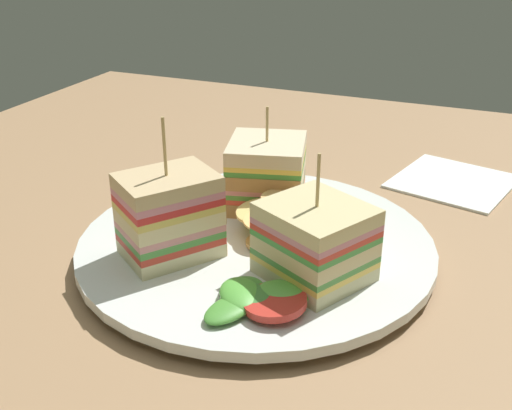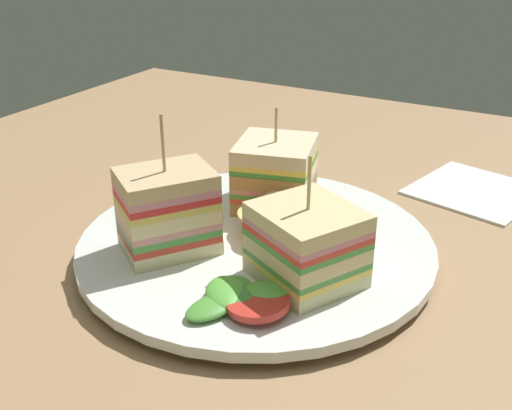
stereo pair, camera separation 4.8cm
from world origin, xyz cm
name	(u,v)px [view 1 (the left image)]	position (x,y,z in cm)	size (l,w,h in cm)	color
ground_plane	(256,265)	(0.00, 0.00, -0.90)	(97.68, 95.04, 1.80)	#A27B56
plate	(256,246)	(0.00, 0.00, 0.90)	(28.10, 28.10, 1.48)	silver
sandwich_wedge_0	(170,216)	(4.55, -5.02, 4.70)	(8.52, 8.12, 10.78)	beige
sandwich_wedge_1	(315,242)	(3.41, 5.84, 4.21)	(8.67, 8.95, 9.29)	beige
sandwich_wedge_2	(267,173)	(-6.55, -1.71, 4.37)	(8.27, 7.93, 8.85)	beige
chip_pile	(266,217)	(-1.32, 0.31, 2.93)	(7.88, 6.74, 2.92)	#DEB067
salad_garnish	(257,297)	(8.27, 3.49, 2.05)	(6.93, 7.01, 1.37)	#408137
napkin	(453,180)	(-21.28, 12.89, 0.25)	(11.01, 10.72, 0.50)	white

